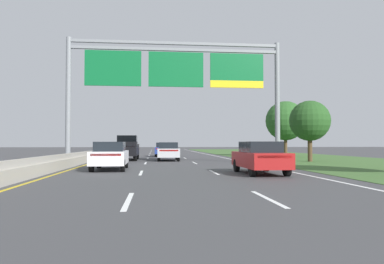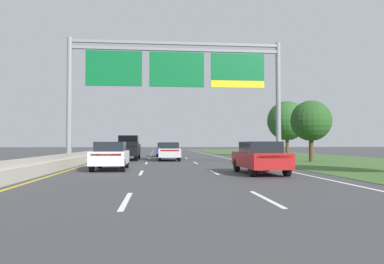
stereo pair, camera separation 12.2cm
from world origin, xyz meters
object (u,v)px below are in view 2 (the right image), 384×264
at_px(car_white_left_lane_sedan, 111,155).
at_px(roadside_tree_mid, 311,121).
at_px(car_red_right_lane_sedan, 260,157).
at_px(roadside_tree_far, 287,121).
at_px(pickup_truck_black, 128,148).
at_px(car_silver_centre_lane_sedan, 169,151).
at_px(car_blue_centre_lane_sedan, 165,149).
at_px(overhead_sign_gantry, 177,75).

height_order(car_white_left_lane_sedan, roadside_tree_mid, roadside_tree_mid).
relative_size(car_red_right_lane_sedan, roadside_tree_far, 0.72).
distance_m(pickup_truck_black, roadside_tree_far, 18.20).
xyz_separation_m(pickup_truck_black, car_silver_centre_lane_sedan, (3.65, -1.54, -0.26)).
height_order(pickup_truck_black, car_silver_centre_lane_sedan, pickup_truck_black).
bearing_deg(car_silver_centre_lane_sedan, car_white_left_lane_sedan, 161.92).
relative_size(car_white_left_lane_sedan, car_blue_centre_lane_sedan, 1.00).
xyz_separation_m(overhead_sign_gantry, roadside_tree_far, (12.96, 13.71, -2.28)).
xyz_separation_m(overhead_sign_gantry, car_blue_centre_lane_sedan, (-0.50, 16.01, -5.44)).
height_order(car_silver_centre_lane_sedan, roadside_tree_far, roadside_tree_far).
height_order(overhead_sign_gantry, car_red_right_lane_sedan, overhead_sign_gantry).
bearing_deg(overhead_sign_gantry, roadside_tree_mid, 14.59).
bearing_deg(car_red_right_lane_sedan, roadside_tree_far, -23.83).
distance_m(overhead_sign_gantry, roadside_tree_mid, 11.73).
relative_size(overhead_sign_gantry, car_blue_centre_lane_sedan, 3.39).
bearing_deg(pickup_truck_black, roadside_tree_far, -70.42).
relative_size(car_blue_centre_lane_sedan, roadside_tree_mid, 0.90).
bearing_deg(overhead_sign_gantry, car_blue_centre_lane_sedan, 91.79).
distance_m(overhead_sign_gantry, car_red_right_lane_sedan, 10.38).
height_order(pickup_truck_black, car_blue_centre_lane_sedan, pickup_truck_black).
bearing_deg(overhead_sign_gantry, pickup_truck_black, 117.34).
height_order(overhead_sign_gantry, roadside_tree_mid, overhead_sign_gantry).
height_order(car_red_right_lane_sedan, roadside_tree_mid, roadside_tree_mid).
xyz_separation_m(car_white_left_lane_sedan, roadside_tree_mid, (14.95, 7.45, 2.48)).
xyz_separation_m(overhead_sign_gantry, car_red_right_lane_sedan, (3.64, -8.05, -5.44)).
xyz_separation_m(pickup_truck_black, car_red_right_lane_sedan, (7.60, -15.72, -0.26)).
xyz_separation_m(car_white_left_lane_sedan, car_blue_centre_lane_sedan, (3.46, 20.59, 0.00)).
xyz_separation_m(pickup_truck_black, car_blue_centre_lane_sedan, (3.46, 8.34, -0.26)).
xyz_separation_m(car_blue_centre_lane_sedan, roadside_tree_mid, (11.49, -13.15, 2.48)).
bearing_deg(car_white_left_lane_sedan, roadside_tree_far, -43.75).
xyz_separation_m(overhead_sign_gantry, roadside_tree_mid, (10.99, 2.86, -2.96)).
bearing_deg(roadside_tree_mid, car_blue_centre_lane_sedan, 131.15).
distance_m(car_white_left_lane_sedan, roadside_tree_far, 25.12).
relative_size(overhead_sign_gantry, car_white_left_lane_sedan, 3.40).
distance_m(overhead_sign_gantry, roadside_tree_far, 19.00).
height_order(car_white_left_lane_sedan, car_silver_centre_lane_sedan, same).
xyz_separation_m(pickup_truck_black, roadside_tree_mid, (14.95, -4.81, 2.22)).
bearing_deg(car_blue_centre_lane_sedan, car_red_right_lane_sedan, -168.65).
distance_m(car_red_right_lane_sedan, car_silver_centre_lane_sedan, 14.72).
xyz_separation_m(car_blue_centre_lane_sedan, roadside_tree_far, (13.46, -2.30, 3.16)).
height_order(pickup_truck_black, roadside_tree_far, roadside_tree_far).
relative_size(car_silver_centre_lane_sedan, roadside_tree_mid, 0.89).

